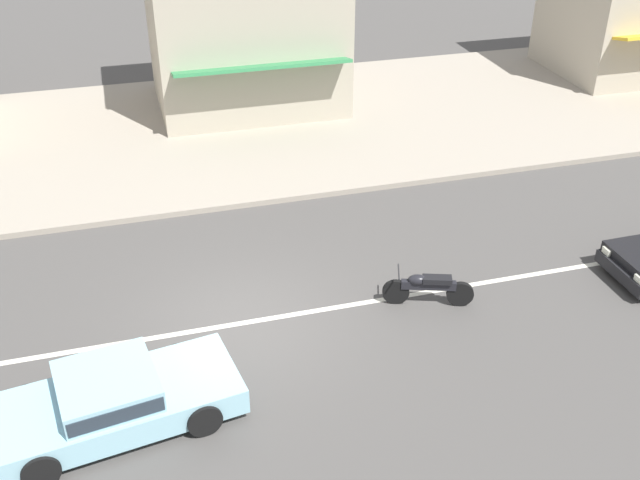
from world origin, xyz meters
The scene contains 6 objects.
ground_plane centered at (0.00, 0.00, 0.00)m, with size 160.00×160.00×0.00m, color #4C4947.
lane_centre_stripe centered at (0.00, 0.00, 0.00)m, with size 50.40×0.14×0.01m, color silver.
kerb_strip centered at (0.00, 9.72, 0.07)m, with size 68.00×10.00×0.15m, color #9E9384.
sedan_pale_blue_2 centered at (-2.59, -2.16, 0.53)m, with size 4.49×2.33×1.06m.
motorcycle_1 centered at (3.81, -0.38, 0.42)m, with size 1.81×0.83×0.80m.
shopfront_far_kios centered at (2.40, 11.77, 2.78)m, with size 5.97×5.59×5.25m.
Camera 1 is at (-1.72, -11.96, 9.24)m, focal length 42.00 mm.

